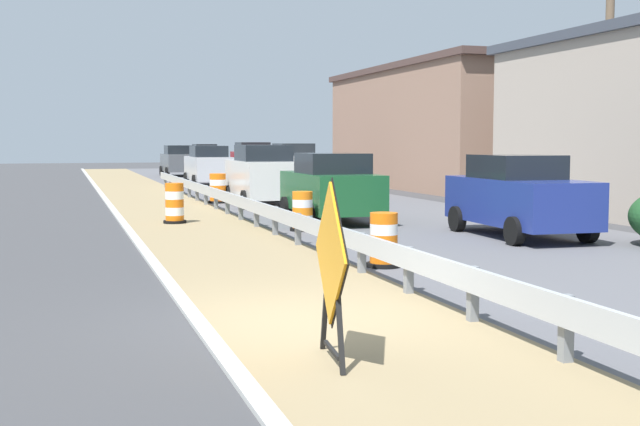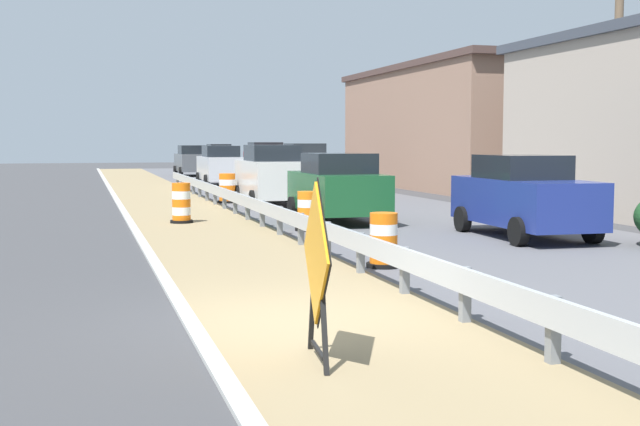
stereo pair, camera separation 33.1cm
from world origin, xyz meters
name	(u,v)px [view 1 (the left image)]	position (x,y,z in m)	size (l,w,h in m)	color
ground_plane	(303,321)	(0.00, 0.00, 0.00)	(160.00, 160.00, 0.00)	#3D3D3F
median_dirt_strip	(341,318)	(0.50, 0.00, 0.00)	(3.40, 120.00, 0.01)	#8E7A56
curb_near_edge	(201,327)	(-1.30, 0.00, 0.00)	(0.20, 120.00, 0.11)	#ADADA8
guardrail_median	(358,243)	(1.96, 3.36, 0.52)	(0.18, 58.30, 0.71)	#ADB2B7
warning_sign_diamond	(331,262)	(-0.27, -1.94, 1.04)	(0.21, 1.55, 1.91)	black
traffic_barrel_nearest	(384,243)	(2.64, 3.86, 0.44)	(0.63, 0.63, 0.99)	orange
traffic_barrel_close	(302,213)	(2.93, 10.11, 0.45)	(0.64, 0.64, 1.00)	orange
traffic_barrel_mid	(175,205)	(0.08, 13.01, 0.51)	(0.63, 0.63, 1.12)	orange
traffic_barrel_far	(218,190)	(2.59, 20.12, 0.49)	(0.74, 0.74, 1.08)	orange
car_lead_near_lane	(208,166)	(4.26, 31.90, 1.02)	(2.10, 4.73, 2.04)	silver
car_trailing_near_lane	(253,161)	(7.86, 37.45, 1.11)	(2.16, 4.31, 2.21)	maroon
car_lead_far_lane	(331,187)	(4.33, 12.08, 0.97)	(2.17, 4.32, 1.94)	#195128
car_mid_far_lane	(205,157)	(7.82, 54.28, 1.03)	(2.07, 4.50, 2.05)	black
car_trailing_far_lane	(179,161)	(4.44, 44.22, 1.00)	(2.20, 4.06, 2.01)	#4C5156
car_distant_a	(294,166)	(7.62, 27.66, 1.08)	(1.99, 4.38, 2.17)	silver
car_distant_b	(262,175)	(3.90, 18.57, 1.07)	(2.15, 4.82, 2.14)	silver
car_distant_c	(518,196)	(7.46, 7.31, 0.98)	(2.16, 4.54, 1.94)	navy
roadside_shop_far	(445,127)	(15.30, 27.33, 2.99)	(6.72, 16.57, 5.95)	#93705B
utility_pole_near	(609,57)	(12.05, 10.26, 4.66)	(0.24, 1.80, 8.99)	brown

